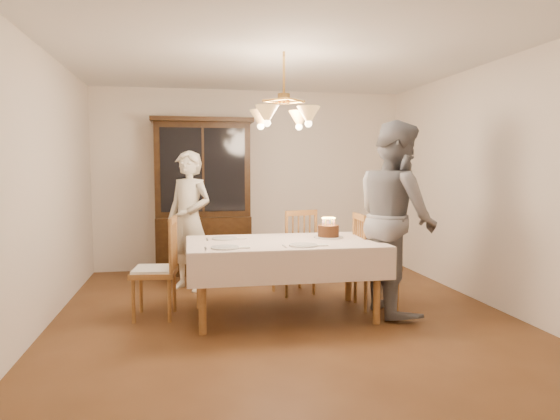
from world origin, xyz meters
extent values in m
plane|color=#523017|center=(0.00, 0.00, 0.00)|extent=(5.00, 5.00, 0.00)
plane|color=white|center=(0.00, 0.00, 2.60)|extent=(5.00, 5.00, 0.00)
plane|color=white|center=(0.00, 2.50, 1.30)|extent=(4.50, 0.00, 4.50)
plane|color=white|center=(0.00, -2.50, 1.30)|extent=(4.50, 0.00, 4.50)
plane|color=white|center=(-2.25, 0.00, 1.30)|extent=(0.00, 5.00, 5.00)
plane|color=white|center=(2.25, 0.00, 1.30)|extent=(0.00, 5.00, 5.00)
cube|color=brown|center=(0.00, 0.00, 0.73)|extent=(1.80, 1.00, 0.04)
cube|color=white|center=(0.00, 0.00, 0.75)|extent=(1.90, 1.10, 0.01)
cylinder|color=brown|center=(-0.82, -0.42, 0.35)|extent=(0.07, 0.07, 0.71)
cylinder|color=brown|center=(0.82, -0.42, 0.35)|extent=(0.07, 0.07, 0.71)
cylinder|color=brown|center=(-0.82, 0.42, 0.35)|extent=(0.07, 0.07, 0.71)
cylinder|color=brown|center=(0.82, 0.42, 0.35)|extent=(0.07, 0.07, 0.71)
cube|color=black|center=(-0.71, 2.23, 0.40)|extent=(1.30, 0.50, 0.80)
cube|color=black|center=(-0.71, 2.28, 1.45)|extent=(1.30, 0.40, 1.30)
cube|color=black|center=(-0.71, 2.08, 1.45)|extent=(1.14, 0.01, 1.14)
cube|color=black|center=(-0.71, 2.23, 2.13)|extent=(1.38, 0.54, 0.06)
cube|color=brown|center=(0.29, 0.87, 0.45)|extent=(0.54, 0.52, 0.05)
cube|color=brown|center=(0.34, 0.68, 0.97)|extent=(0.39, 0.14, 0.06)
cylinder|color=brown|center=(0.41, 1.08, 0.21)|extent=(0.04, 0.04, 0.43)
cylinder|color=brown|center=(0.07, 0.98, 0.21)|extent=(0.04, 0.04, 0.43)
cylinder|color=brown|center=(0.51, 0.75, 0.21)|extent=(0.04, 0.04, 0.43)
cylinder|color=brown|center=(0.16, 0.65, 0.21)|extent=(0.04, 0.04, 0.43)
cube|color=brown|center=(-1.27, 0.18, 0.45)|extent=(0.47, 0.48, 0.05)
cube|color=brown|center=(-1.08, 0.16, 0.97)|extent=(0.08, 0.40, 0.06)
cylinder|color=brown|center=(-1.42, 0.38, 0.21)|extent=(0.04, 0.04, 0.43)
cylinder|color=brown|center=(-1.46, 0.02, 0.21)|extent=(0.04, 0.04, 0.43)
cylinder|color=brown|center=(-1.08, 0.34, 0.21)|extent=(0.04, 0.04, 0.43)
cylinder|color=brown|center=(-1.12, -0.01, 0.21)|extent=(0.04, 0.04, 0.43)
cube|color=silver|center=(-1.27, 0.18, 0.48)|extent=(0.42, 0.44, 0.03)
cube|color=brown|center=(1.03, 0.13, 0.45)|extent=(0.44, 0.46, 0.05)
cube|color=brown|center=(0.84, 0.14, 0.97)|extent=(0.05, 0.40, 0.06)
cylinder|color=brown|center=(1.19, -0.06, 0.21)|extent=(0.04, 0.04, 0.43)
cylinder|color=brown|center=(1.21, 0.30, 0.21)|extent=(0.04, 0.04, 0.43)
cylinder|color=brown|center=(0.85, -0.04, 0.21)|extent=(0.04, 0.04, 0.43)
cylinder|color=brown|center=(0.87, 0.32, 0.21)|extent=(0.04, 0.04, 0.43)
imported|color=white|center=(-0.92, 1.26, 0.84)|extent=(0.73, 0.70, 1.69)
imported|color=slate|center=(1.16, -0.06, 0.98)|extent=(0.75, 0.96, 1.95)
cylinder|color=white|center=(0.50, 0.12, 0.77)|extent=(0.30, 0.30, 0.01)
cylinder|color=#32190B|center=(0.50, 0.12, 0.83)|extent=(0.22, 0.22, 0.12)
cylinder|color=#598CD8|center=(0.56, 0.12, 0.93)|extent=(0.01, 0.01, 0.07)
sphere|color=#FFB23F|center=(0.56, 0.12, 0.97)|extent=(0.01, 0.01, 0.01)
cylinder|color=pink|center=(0.56, 0.15, 0.93)|extent=(0.01, 0.01, 0.07)
sphere|color=#FFB23F|center=(0.56, 0.15, 0.97)|extent=(0.01, 0.01, 0.01)
cylinder|color=#EACC66|center=(0.55, 0.17, 0.93)|extent=(0.01, 0.01, 0.07)
sphere|color=#FFB23F|center=(0.55, 0.17, 0.97)|extent=(0.01, 0.01, 0.01)
cylinder|color=#598CD8|center=(0.53, 0.18, 0.93)|extent=(0.01, 0.01, 0.07)
sphere|color=#FFB23F|center=(0.53, 0.18, 0.97)|extent=(0.01, 0.01, 0.01)
cylinder|color=pink|center=(0.51, 0.19, 0.93)|extent=(0.01, 0.01, 0.07)
sphere|color=#FFB23F|center=(0.51, 0.19, 0.97)|extent=(0.01, 0.01, 0.01)
cylinder|color=#EACC66|center=(0.49, 0.19, 0.93)|extent=(0.01, 0.01, 0.07)
sphere|color=#FFB23F|center=(0.49, 0.19, 0.97)|extent=(0.01, 0.01, 0.01)
cylinder|color=#598CD8|center=(0.46, 0.18, 0.93)|extent=(0.01, 0.01, 0.07)
sphere|color=#FFB23F|center=(0.46, 0.18, 0.97)|extent=(0.01, 0.01, 0.01)
cylinder|color=pink|center=(0.45, 0.17, 0.93)|extent=(0.01, 0.01, 0.07)
sphere|color=#FFB23F|center=(0.45, 0.17, 0.97)|extent=(0.01, 0.01, 0.01)
cylinder|color=#EACC66|center=(0.44, 0.15, 0.93)|extent=(0.01, 0.01, 0.07)
sphere|color=#FFB23F|center=(0.44, 0.15, 0.97)|extent=(0.01, 0.01, 0.01)
cylinder|color=#598CD8|center=(0.43, 0.12, 0.93)|extent=(0.01, 0.01, 0.07)
sphere|color=#FFB23F|center=(0.43, 0.12, 0.97)|extent=(0.01, 0.01, 0.01)
cylinder|color=pink|center=(0.44, 0.10, 0.93)|extent=(0.01, 0.01, 0.07)
sphere|color=#FFB23F|center=(0.44, 0.10, 0.97)|extent=(0.01, 0.01, 0.01)
cylinder|color=#EACC66|center=(0.45, 0.08, 0.93)|extent=(0.01, 0.01, 0.07)
sphere|color=#FFB23F|center=(0.45, 0.08, 0.97)|extent=(0.01, 0.01, 0.01)
cylinder|color=#598CD8|center=(0.46, 0.07, 0.93)|extent=(0.01, 0.01, 0.07)
sphere|color=#FFB23F|center=(0.46, 0.07, 0.97)|extent=(0.01, 0.01, 0.01)
cylinder|color=pink|center=(0.49, 0.06, 0.93)|extent=(0.01, 0.01, 0.07)
sphere|color=#FFB23F|center=(0.49, 0.06, 0.97)|extent=(0.01, 0.01, 0.01)
cylinder|color=#EACC66|center=(0.51, 0.06, 0.93)|extent=(0.01, 0.01, 0.07)
sphere|color=#FFB23F|center=(0.51, 0.06, 0.97)|extent=(0.01, 0.01, 0.01)
cylinder|color=#598CD8|center=(0.53, 0.07, 0.93)|extent=(0.01, 0.01, 0.07)
sphere|color=#FFB23F|center=(0.53, 0.07, 0.97)|extent=(0.01, 0.01, 0.01)
cylinder|color=pink|center=(0.55, 0.08, 0.93)|extent=(0.01, 0.01, 0.07)
sphere|color=#FFB23F|center=(0.55, 0.08, 0.97)|extent=(0.01, 0.01, 0.01)
cylinder|color=#EACC66|center=(0.56, 0.10, 0.93)|extent=(0.01, 0.01, 0.07)
sphere|color=#FFB23F|center=(0.56, 0.10, 0.97)|extent=(0.01, 0.01, 0.01)
cylinder|color=white|center=(-0.61, -0.34, 0.77)|extent=(0.26, 0.26, 0.02)
cube|color=silver|center=(-0.78, -0.34, 0.76)|extent=(0.01, 0.16, 0.01)
cube|color=silver|center=(-0.44, -0.34, 0.76)|extent=(0.10, 0.10, 0.01)
cylinder|color=white|center=(0.12, -0.35, 0.77)|extent=(0.26, 0.26, 0.02)
cube|color=silver|center=(-0.06, -0.35, 0.76)|extent=(0.01, 0.16, 0.01)
cube|color=silver|center=(0.29, -0.35, 0.76)|extent=(0.10, 0.10, 0.01)
cylinder|color=white|center=(-0.57, 0.23, 0.77)|extent=(0.26, 0.26, 0.02)
cube|color=silver|center=(-0.74, 0.23, 0.76)|extent=(0.01, 0.16, 0.01)
cube|color=silver|center=(-0.40, 0.23, 0.76)|extent=(0.10, 0.10, 0.01)
cylinder|color=#BF8C3F|center=(0.00, 0.00, 2.40)|extent=(0.02, 0.02, 0.40)
cylinder|color=#BF8C3F|center=(0.00, 0.00, 2.15)|extent=(0.12, 0.12, 0.10)
cone|color=#D8994C|center=(0.20, 0.20, 1.97)|extent=(0.22, 0.22, 0.18)
sphere|color=#FFD899|center=(0.20, 0.20, 1.90)|extent=(0.07, 0.07, 0.07)
cone|color=#D8994C|center=(-0.20, 0.20, 1.97)|extent=(0.22, 0.22, 0.18)
sphere|color=#FFD899|center=(-0.20, 0.20, 1.90)|extent=(0.07, 0.07, 0.07)
cone|color=#D8994C|center=(-0.20, -0.20, 1.97)|extent=(0.22, 0.22, 0.18)
sphere|color=#FFD899|center=(-0.20, -0.20, 1.90)|extent=(0.07, 0.07, 0.07)
cone|color=#D8994C|center=(0.20, -0.20, 1.97)|extent=(0.22, 0.22, 0.18)
sphere|color=#FFD899|center=(0.20, -0.20, 1.90)|extent=(0.07, 0.07, 0.07)
camera|label=1|loc=(-0.95, -4.82, 1.50)|focal=32.00mm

